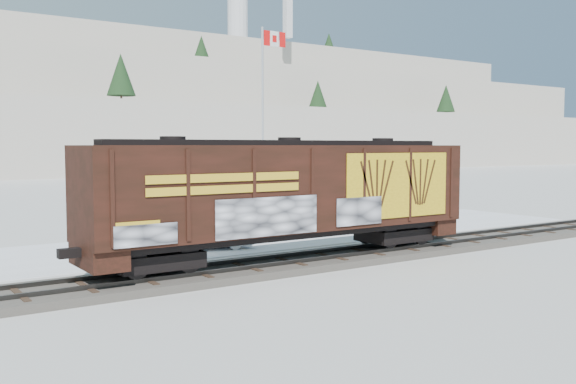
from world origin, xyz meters
TOP-DOWN VIEW (x-y plane):
  - ground at (0.00, 0.00)m, footprint 500.00×500.00m
  - rail_track at (0.00, 0.00)m, footprint 50.00×3.40m
  - parking_strip at (0.00, 7.50)m, footprint 40.00×8.00m
  - hopper_railcar at (-3.87, -0.01)m, footprint 16.43×3.06m
  - flagpole at (4.84, 15.65)m, footprint 2.30×0.90m
  - car_silver at (-5.12, 7.01)m, footprint 4.49×2.90m
  - car_white at (-4.65, 5.72)m, footprint 4.59×2.56m
  - car_dark at (4.31, 7.00)m, footprint 5.15×3.66m

SIDE VIEW (x-z plane):
  - ground at x=0.00m, z-range 0.00..0.00m
  - parking_strip at x=0.00m, z-range 0.00..0.03m
  - rail_track at x=0.00m, z-range -0.07..0.36m
  - car_dark at x=4.31m, z-range 0.03..1.41m
  - car_silver at x=-5.12m, z-range 0.03..1.45m
  - car_white at x=-4.65m, z-range 0.03..1.46m
  - hopper_railcar at x=-3.87m, z-range 0.68..5.27m
  - flagpole at x=4.84m, z-range -1.56..11.08m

